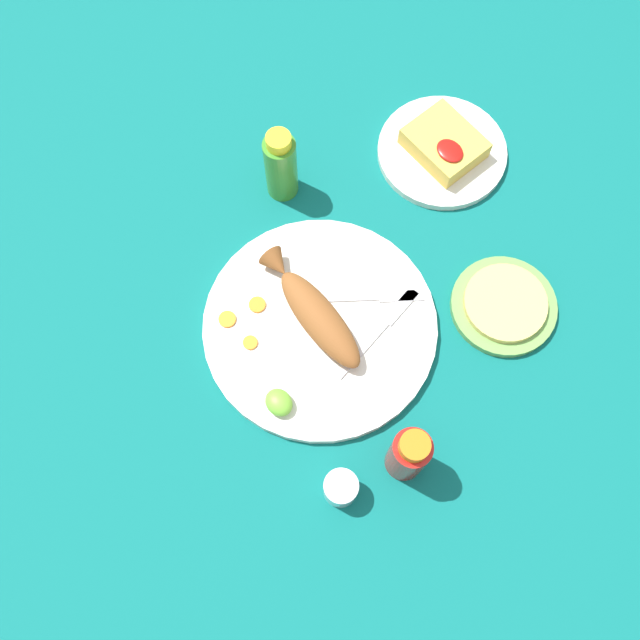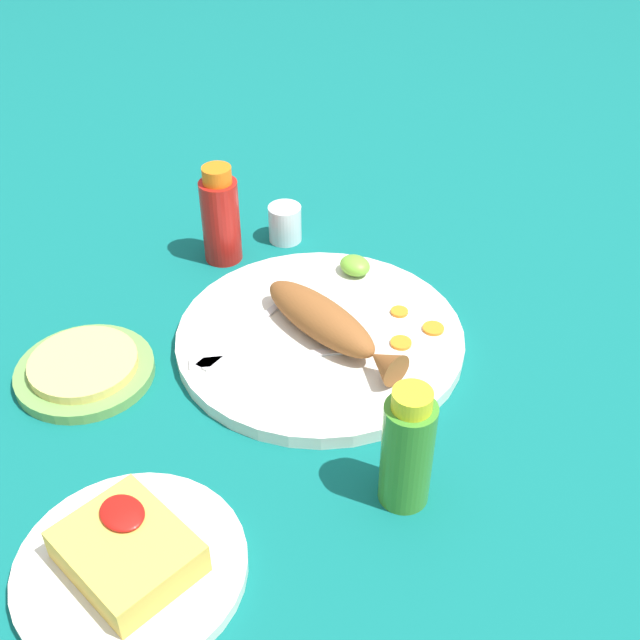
# 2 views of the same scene
# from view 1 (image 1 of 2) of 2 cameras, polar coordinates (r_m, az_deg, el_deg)

# --- Properties ---
(ground_plane) EXTENTS (4.00, 4.00, 0.00)m
(ground_plane) POSITION_cam_1_polar(r_m,az_deg,el_deg) (1.11, 0.00, -0.67)
(ground_plane) COLOR #0C605B
(main_plate) EXTENTS (0.36, 0.36, 0.02)m
(main_plate) POSITION_cam_1_polar(r_m,az_deg,el_deg) (1.10, 0.00, -0.52)
(main_plate) COLOR silver
(main_plate) RESTS_ON ground_plane
(fried_fish) EXTENTS (0.23, 0.07, 0.05)m
(fried_fish) POSITION_cam_1_polar(r_m,az_deg,el_deg) (1.08, -0.45, 0.64)
(fried_fish) COLOR brown
(fried_fish) RESTS_ON main_plate
(fork_near) EXTENTS (0.12, 0.16, 0.00)m
(fork_near) POSITION_cam_1_polar(r_m,az_deg,el_deg) (1.11, 4.26, 1.84)
(fork_near) COLOR silver
(fork_near) RESTS_ON main_plate
(fork_far) EXTENTS (0.04, 0.18, 0.00)m
(fork_far) POSITION_cam_1_polar(r_m,az_deg,el_deg) (1.10, 5.03, -0.56)
(fork_far) COLOR silver
(fork_far) RESTS_ON main_plate
(carrot_slice_near) EXTENTS (0.03, 0.03, 0.00)m
(carrot_slice_near) POSITION_cam_1_polar(r_m,az_deg,el_deg) (1.11, -5.04, 1.23)
(carrot_slice_near) COLOR orange
(carrot_slice_near) RESTS_ON main_plate
(carrot_slice_mid) EXTENTS (0.03, 0.03, 0.00)m
(carrot_slice_mid) POSITION_cam_1_polar(r_m,az_deg,el_deg) (1.10, -7.43, 0.06)
(carrot_slice_mid) COLOR orange
(carrot_slice_mid) RESTS_ON main_plate
(carrot_slice_far) EXTENTS (0.02, 0.02, 0.00)m
(carrot_slice_far) POSITION_cam_1_polar(r_m,az_deg,el_deg) (1.09, -5.60, -1.81)
(carrot_slice_far) COLOR orange
(carrot_slice_far) RESTS_ON main_plate
(lime_wedge_main) EXTENTS (0.04, 0.04, 0.02)m
(lime_wedge_main) POSITION_cam_1_polar(r_m,az_deg,el_deg) (1.05, -3.31, -6.60)
(lime_wedge_main) COLOR #6BB233
(lime_wedge_main) RESTS_ON main_plate
(hot_sauce_bottle_red) EXTENTS (0.05, 0.05, 0.15)m
(hot_sauce_bottle_red) POSITION_cam_1_polar(r_m,az_deg,el_deg) (1.00, 7.09, -10.62)
(hot_sauce_bottle_red) COLOR #B21914
(hot_sauce_bottle_red) RESTS_ON ground_plane
(hot_sauce_bottle_green) EXTENTS (0.05, 0.05, 0.15)m
(hot_sauce_bottle_green) POSITION_cam_1_polar(r_m,az_deg,el_deg) (1.16, -3.15, 12.24)
(hot_sauce_bottle_green) COLOR #3D8428
(hot_sauce_bottle_green) RESTS_ON ground_plane
(salt_cup) EXTENTS (0.05, 0.05, 0.06)m
(salt_cup) POSITION_cam_1_polar(r_m,az_deg,el_deg) (1.03, 1.66, -13.32)
(salt_cup) COLOR silver
(salt_cup) RESTS_ON ground_plane
(side_plate_fries) EXTENTS (0.22, 0.22, 0.01)m
(side_plate_fries) POSITION_cam_1_polar(r_m,az_deg,el_deg) (1.26, 9.73, 13.12)
(side_plate_fries) COLOR silver
(side_plate_fries) RESTS_ON ground_plane
(fries_pile) EXTENTS (0.12, 0.10, 0.04)m
(fries_pile) POSITION_cam_1_polar(r_m,az_deg,el_deg) (1.24, 9.93, 13.73)
(fries_pile) COLOR gold
(fries_pile) RESTS_ON side_plate_fries
(tortilla_plate) EXTENTS (0.17, 0.17, 0.01)m
(tortilla_plate) POSITION_cam_1_polar(r_m,az_deg,el_deg) (1.15, 14.46, 1.09)
(tortilla_plate) COLOR #6B9E4C
(tortilla_plate) RESTS_ON ground_plane
(tortilla_stack) EXTENTS (0.13, 0.13, 0.01)m
(tortilla_stack) POSITION_cam_1_polar(r_m,az_deg,el_deg) (1.14, 14.61, 1.32)
(tortilla_stack) COLOR #E0C666
(tortilla_stack) RESTS_ON tortilla_plate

